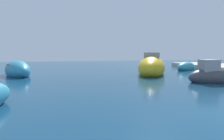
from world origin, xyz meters
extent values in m
ellipsoid|color=teal|center=(-10.15, 14.49, 0.48)|extent=(3.61, 5.18, 1.75)
cube|color=brown|center=(-10.15, 14.49, 1.05)|extent=(1.81, 1.48, 0.08)
ellipsoid|color=gold|center=(2.14, 12.59, 0.62)|extent=(5.23, 6.68, 2.25)
cube|color=gray|center=(2.39, 13.03, 1.70)|extent=(2.20, 2.43, 0.81)
ellipsoid|color=#3F3F47|center=(4.13, 6.95, 0.36)|extent=(3.67, 1.76, 1.30)
cube|color=gray|center=(3.84, 6.98, 1.18)|extent=(1.25, 1.05, 0.86)
ellipsoid|color=teal|center=(7.92, 15.37, 0.34)|extent=(3.58, 2.77, 1.24)
cube|color=brown|center=(7.92, 15.37, 0.75)|extent=(1.10, 1.28, 0.08)
camera|label=1|loc=(-6.22, -4.74, 2.17)|focal=31.48mm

